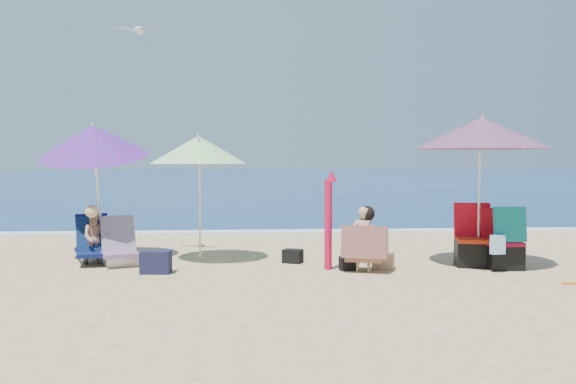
{
  "coord_description": "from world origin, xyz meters",
  "views": [
    {
      "loc": [
        -0.95,
        -8.46,
        1.6
      ],
      "look_at": [
        -0.3,
        1.0,
        1.1
      ],
      "focal_mm": 39.16,
      "sensor_mm": 36.0,
      "label": 1
    }
  ],
  "objects": [
    {
      "name": "umbrella_blue",
      "position": [
        -3.31,
        1.55,
        1.89
      ],
      "size": [
        1.79,
        1.85,
        2.3
      ],
      "color": "white",
      "rests_on": "ground"
    },
    {
      "name": "seagull",
      "position": [
        -2.65,
        1.91,
        3.67
      ],
      "size": [
        0.68,
        0.4,
        0.12
      ],
      "color": "white"
    },
    {
      "name": "umbrella_turquoise",
      "position": [
        2.52,
        0.56,
        1.98
      ],
      "size": [
        2.42,
        2.42,
        2.25
      ],
      "color": "silver",
      "rests_on": "ground"
    },
    {
      "name": "furled_umbrella",
      "position": [
        0.25,
        0.45,
        0.79
      ],
      "size": [
        0.2,
        0.4,
        1.45
      ],
      "color": "#C00D38",
      "rests_on": "ground"
    },
    {
      "name": "camp_chair_left",
      "position": [
        2.45,
        0.64,
        0.28
      ],
      "size": [
        0.63,
        0.67,
        0.94
      ],
      "color": "#B1250C",
      "rests_on": "ground"
    },
    {
      "name": "bag_black_b",
      "position": [
        0.53,
        0.41,
        0.1
      ],
      "size": [
        0.27,
        0.2,
        0.2
      ],
      "color": "black",
      "rests_on": "ground"
    },
    {
      "name": "person_left",
      "position": [
        -3.22,
        1.15,
        0.42
      ],
      "size": [
        0.63,
        0.69,
        0.92
      ],
      "color": "#A87B65",
      "rests_on": "ground"
    },
    {
      "name": "ground",
      "position": [
        0.0,
        0.0,
        0.0
      ],
      "size": [
        120.0,
        120.0,
        0.0
      ],
      "color": "#D8BC84",
      "rests_on": "ground"
    },
    {
      "name": "bag_black_a",
      "position": [
        -0.22,
        1.1,
        0.1
      ],
      "size": [
        0.35,
        0.31,
        0.21
      ],
      "color": "black",
      "rests_on": "ground"
    },
    {
      "name": "sea",
      "position": [
        0.0,
        45.0,
        -0.05
      ],
      "size": [
        120.0,
        80.0,
        0.12
      ],
      "color": "navy",
      "rests_on": "ground"
    },
    {
      "name": "umbrella_striped",
      "position": [
        -1.67,
        1.35,
        1.74
      ],
      "size": [
        1.86,
        1.86,
        1.99
      ],
      "color": "silver",
      "rests_on": "ground"
    },
    {
      "name": "chair_rainbow",
      "position": [
        -2.83,
        1.13,
        0.19
      ],
      "size": [
        0.71,
        0.87,
        0.73
      ],
      "color": "#D34A4C",
      "rests_on": "ground"
    },
    {
      "name": "bag_tan",
      "position": [
        1.05,
        0.47,
        0.13
      ],
      "size": [
        0.35,
        0.3,
        0.25
      ],
      "color": "tan",
      "rests_on": "ground"
    },
    {
      "name": "orange_item",
      "position": [
        3.19,
        -0.81,
        0.01
      ],
      "size": [
        0.2,
        0.09,
        0.03
      ],
      "color": "orange",
      "rests_on": "ground"
    },
    {
      "name": "foam",
      "position": [
        0.0,
        5.1,
        0.02
      ],
      "size": [
        120.0,
        0.5,
        0.04
      ],
      "color": "white",
      "rests_on": "ground"
    },
    {
      "name": "bag_navy_a",
      "position": [
        -2.2,
        0.37,
        0.16
      ],
      "size": [
        0.42,
        0.32,
        0.31
      ],
      "color": "#171833",
      "rests_on": "ground"
    },
    {
      "name": "chair_navy",
      "position": [
        -3.32,
        1.63,
        0.19
      ],
      "size": [
        0.72,
        0.86,
        0.72
      ],
      "color": "#0B133F",
      "rests_on": "ground"
    },
    {
      "name": "camp_chair_right",
      "position": [
        2.79,
        0.34,
        0.33
      ],
      "size": [
        0.57,
        0.67,
        0.93
      ],
      "color": "maroon",
      "rests_on": "ground"
    },
    {
      "name": "person_center",
      "position": [
        0.72,
        0.24,
        0.46
      ],
      "size": [
        0.69,
        0.65,
        0.94
      ],
      "color": "tan",
      "rests_on": "ground"
    }
  ]
}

